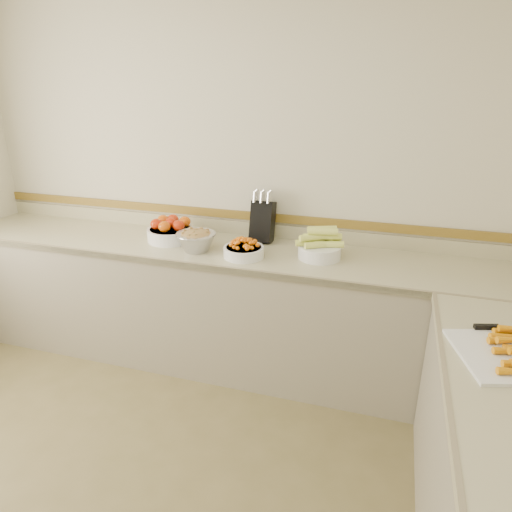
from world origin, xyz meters
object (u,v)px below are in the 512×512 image
(tomato_bowl, at_px, (171,231))
(knife_block, at_px, (263,220))
(rhubarb_bowl, at_px, (196,240))
(corn_bowl, at_px, (320,247))
(cherry_tomato_bowl, at_px, (244,250))

(tomato_bowl, bearing_deg, knife_block, 15.89)
(knife_block, distance_m, tomato_bowl, 0.66)
(rhubarb_bowl, bearing_deg, corn_bowl, 8.15)
(tomato_bowl, height_order, cherry_tomato_bowl, tomato_bowl)
(knife_block, xyz_separation_m, corn_bowl, (0.44, -0.21, -0.08))
(cherry_tomato_bowl, bearing_deg, knife_block, 85.19)
(cherry_tomato_bowl, distance_m, corn_bowl, 0.49)
(corn_bowl, bearing_deg, cherry_tomato_bowl, -164.67)
(tomato_bowl, xyz_separation_m, cherry_tomato_bowl, (0.60, -0.16, -0.02))
(corn_bowl, distance_m, rhubarb_bowl, 0.82)
(knife_block, bearing_deg, cherry_tomato_bowl, -94.81)
(knife_block, height_order, cherry_tomato_bowl, knife_block)
(corn_bowl, bearing_deg, knife_block, 154.65)
(tomato_bowl, xyz_separation_m, rhubarb_bowl, (0.26, -0.15, 0.01))
(cherry_tomato_bowl, relative_size, corn_bowl, 0.86)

